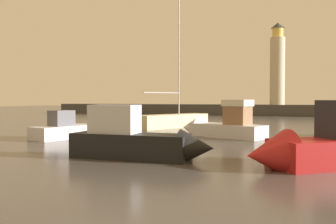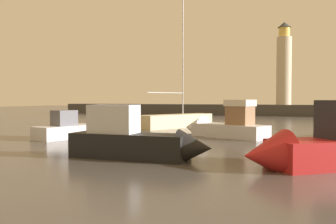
{
  "view_description": "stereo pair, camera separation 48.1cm",
  "coord_description": "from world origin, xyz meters",
  "px_view_note": "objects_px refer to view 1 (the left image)",
  "views": [
    {
      "loc": [
        5.22,
        -2.23,
        2.94
      ],
      "look_at": [
        -1.66,
        17.37,
        2.21
      ],
      "focal_mm": 38.97,
      "sensor_mm": 36.0,
      "label": 1
    },
    {
      "loc": [
        5.67,
        -2.06,
        2.94
      ],
      "look_at": [
        -1.66,
        17.37,
        2.21
      ],
      "focal_mm": 38.97,
      "sensor_mm": 36.0,
      "label": 2
    }
  ],
  "objects_px": {
    "lighthouse": "(277,66)",
    "motorboat_6": "(140,141)",
    "motorboat_3": "(321,146)",
    "motorboat_4": "(79,129)",
    "sailboat_moored": "(173,120)",
    "motorboat_0": "(217,126)"
  },
  "relations": [
    {
      "from": "lighthouse",
      "to": "motorboat_4",
      "type": "bearing_deg",
      "value": -106.57
    },
    {
      "from": "lighthouse",
      "to": "motorboat_6",
      "type": "xyz_separation_m",
      "value": [
        -4.02,
        -51.53,
        -7.97
      ]
    },
    {
      "from": "motorboat_4",
      "to": "sailboat_moored",
      "type": "relative_size",
      "value": 0.53
    },
    {
      "from": "motorboat_0",
      "to": "motorboat_6",
      "type": "xyz_separation_m",
      "value": [
        -1.32,
        -12.15,
        0.11
      ]
    },
    {
      "from": "motorboat_0",
      "to": "motorboat_3",
      "type": "relative_size",
      "value": 1.06
    },
    {
      "from": "motorboat_4",
      "to": "sailboat_moored",
      "type": "xyz_separation_m",
      "value": [
        4.0,
        11.35,
        0.12
      ]
    },
    {
      "from": "lighthouse",
      "to": "motorboat_3",
      "type": "bearing_deg",
      "value": -85.28
    },
    {
      "from": "motorboat_6",
      "to": "sailboat_moored",
      "type": "height_order",
      "value": "sailboat_moored"
    },
    {
      "from": "motorboat_3",
      "to": "motorboat_4",
      "type": "distance_m",
      "value": 18.71
    },
    {
      "from": "motorboat_0",
      "to": "motorboat_3",
      "type": "distance_m",
      "value": 13.45
    },
    {
      "from": "motorboat_6",
      "to": "sailboat_moored",
      "type": "xyz_separation_m",
      "value": [
        -4.87,
        19.56,
        -0.17
      ]
    },
    {
      "from": "motorboat_0",
      "to": "sailboat_moored",
      "type": "relative_size",
      "value": 0.56
    },
    {
      "from": "lighthouse",
      "to": "sailboat_moored",
      "type": "xyz_separation_m",
      "value": [
        -8.89,
        -31.97,
        -8.14
      ]
    },
    {
      "from": "lighthouse",
      "to": "motorboat_0",
      "type": "height_order",
      "value": "lighthouse"
    },
    {
      "from": "lighthouse",
      "to": "motorboat_3",
      "type": "relative_size",
      "value": 2.01
    },
    {
      "from": "motorboat_0",
      "to": "motorboat_4",
      "type": "distance_m",
      "value": 10.91
    },
    {
      "from": "lighthouse",
      "to": "motorboat_6",
      "type": "height_order",
      "value": "lighthouse"
    },
    {
      "from": "sailboat_moored",
      "to": "lighthouse",
      "type": "bearing_deg",
      "value": 74.46
    },
    {
      "from": "motorboat_3",
      "to": "sailboat_moored",
      "type": "height_order",
      "value": "sailboat_moored"
    },
    {
      "from": "motorboat_0",
      "to": "sailboat_moored",
      "type": "xyz_separation_m",
      "value": [
        -6.18,
        7.41,
        -0.06
      ]
    },
    {
      "from": "lighthouse",
      "to": "motorboat_3",
      "type": "distance_m",
      "value": 51.7
    },
    {
      "from": "motorboat_0",
      "to": "sailboat_moored",
      "type": "bearing_deg",
      "value": 129.83
    }
  ]
}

